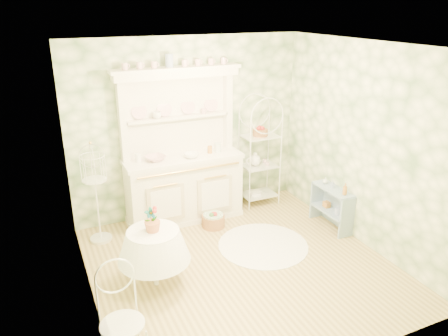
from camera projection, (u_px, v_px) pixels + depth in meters
name	position (u px, v px, depth m)	size (l,w,h in m)	color
floor	(240.00, 265.00, 5.54)	(3.60, 3.60, 0.00)	tan
ceiling	(244.00, 46.00, 4.59)	(3.60, 3.60, 0.00)	white
wall_left	(81.00, 192.00, 4.37)	(3.60, 3.60, 0.00)	white
wall_right	(364.00, 146.00, 5.76)	(3.60, 3.60, 0.00)	white
wall_back	(189.00, 128.00, 6.60)	(3.60, 3.60, 0.00)	white
wall_front	(341.00, 237.00, 3.53)	(3.60, 3.60, 0.00)	white
kitchen_dresser	(183.00, 148.00, 6.36)	(1.87, 0.61, 2.29)	white
bakers_rack	(260.00, 147.00, 6.95)	(0.60, 0.43, 1.94)	white
side_shelf	(332.00, 208.00, 6.40)	(0.27, 0.72, 0.61)	#87A3BA
round_table	(155.00, 262.00, 5.06)	(0.56, 0.56, 0.61)	white
cafe_chair	(123.00, 327.00, 3.88)	(0.38, 0.38, 0.84)	white
birdcage_stand	(96.00, 196.00, 5.90)	(0.32, 0.32, 1.35)	white
floor_basket	(213.00, 220.00, 6.47)	(0.30, 0.30, 0.20)	#A26C3D
lace_rug	(263.00, 245.00, 6.00)	(1.23, 1.23, 0.01)	white
bowl_floral	(156.00, 160.00, 6.24)	(0.28, 0.28, 0.07)	white
bowl_white	(191.00, 157.00, 6.36)	(0.22, 0.22, 0.07)	white
cup_left	(157.00, 117.00, 6.19)	(0.12, 0.12, 0.10)	white
cup_right	(204.00, 112.00, 6.46)	(0.09, 0.09, 0.08)	white
potted_geranium	(151.00, 220.00, 4.88)	(0.15, 0.10, 0.28)	#3F7238
bottle_amber	(345.00, 190.00, 6.06)	(0.07, 0.07, 0.17)	#AC6F29
bottle_blue	(332.00, 185.00, 6.30)	(0.05, 0.05, 0.11)	#8C9BBF
bottle_glass	(325.00, 182.00, 6.45)	(0.08, 0.08, 0.10)	silver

